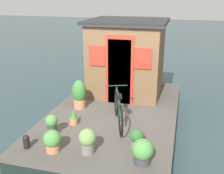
{
  "coord_description": "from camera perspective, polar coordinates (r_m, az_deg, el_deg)",
  "views": [
    {
      "loc": [
        -5.92,
        -1.54,
        3.27
      ],
      "look_at": [
        -0.2,
        0.0,
        1.17
      ],
      "focal_mm": 43.09,
      "sensor_mm": 36.0,
      "label": 1
    }
  ],
  "objects": [
    {
      "name": "houseboat_deck",
      "position": [
        6.82,
        0.44,
        -6.88
      ],
      "size": [
        5.07,
        3.04,
        0.47
      ],
      "color": "#4C4742",
      "rests_on": "ground_plane"
    },
    {
      "name": "houseboat_cabin",
      "position": [
        7.7,
        3.16,
        6.39
      ],
      "size": [
        1.98,
        2.15,
        2.09
      ],
      "color": "brown",
      "rests_on": "houseboat_deck"
    },
    {
      "name": "potted_plant_thyme",
      "position": [
        4.98,
        -5.19,
        -11.19
      ],
      "size": [
        0.32,
        0.32,
        0.48
      ],
      "color": "slate",
      "rests_on": "houseboat_deck"
    },
    {
      "name": "potted_plant_basil",
      "position": [
        5.2,
        5.26,
        -10.73
      ],
      "size": [
        0.27,
        0.27,
        0.37
      ],
      "color": "slate",
      "rests_on": "houseboat_deck"
    },
    {
      "name": "potted_plant_lavender",
      "position": [
        5.69,
        -12.66,
        -7.61
      ],
      "size": [
        0.26,
        0.26,
        0.45
      ],
      "color": "#38383D",
      "rests_on": "houseboat_deck"
    },
    {
      "name": "potted_plant_rosemary",
      "position": [
        6.8,
        -6.97,
        -1.5
      ],
      "size": [
        0.36,
        0.36,
        0.74
      ],
      "color": "#C6754C",
      "rests_on": "houseboat_deck"
    },
    {
      "name": "mooring_bollard",
      "position": [
        5.4,
        -17.73,
        -10.87
      ],
      "size": [
        0.13,
        0.13,
        0.27
      ],
      "color": "black",
      "rests_on": "houseboat_deck"
    },
    {
      "name": "ground_plane",
      "position": [
        6.93,
        0.44,
        -8.64
      ],
      "size": [
        60.0,
        60.0,
        0.0
      ],
      "primitive_type": "plane",
      "color": "#2D4247"
    },
    {
      "name": "bicycle",
      "position": [
        5.93,
        1.34,
        -4.72
      ],
      "size": [
        1.55,
        0.67,
        0.78
      ],
      "color": "black",
      "rests_on": "houseboat_deck"
    },
    {
      "name": "potted_plant_geranium",
      "position": [
        6.07,
        -8.18,
        -6.39
      ],
      "size": [
        0.18,
        0.18,
        0.35
      ],
      "color": "#C6754C",
      "rests_on": "houseboat_deck"
    },
    {
      "name": "potted_plant_fern",
      "position": [
        4.73,
        6.48,
        -13.4
      ],
      "size": [
        0.37,
        0.37,
        0.46
      ],
      "color": "#38383D",
      "rests_on": "houseboat_deck"
    },
    {
      "name": "potted_plant_succulent",
      "position": [
        5.15,
        -12.54,
        -11.02
      ],
      "size": [
        0.33,
        0.33,
        0.43
      ],
      "color": "#C6754C",
      "rests_on": "houseboat_deck"
    }
  ]
}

